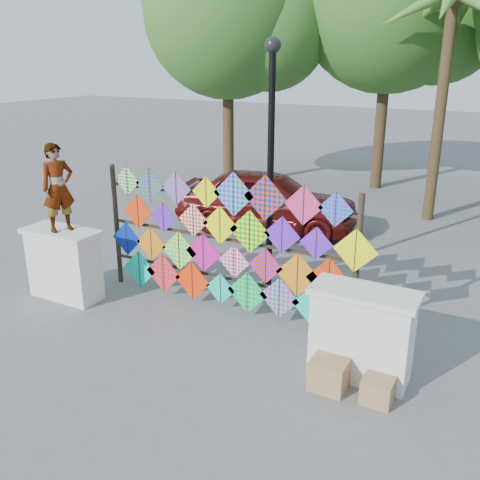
# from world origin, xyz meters

# --- Properties ---
(ground) EXTENTS (80.00, 80.00, 0.00)m
(ground) POSITION_xyz_m (0.00, 0.00, 0.00)
(ground) COLOR slate
(ground) RESTS_ON ground
(parapet_left) EXTENTS (1.40, 0.65, 1.28)m
(parapet_left) POSITION_xyz_m (-2.70, -0.20, 0.65)
(parapet_left) COLOR white
(parapet_left) RESTS_ON ground
(parapet_right) EXTENTS (1.40, 0.65, 1.28)m
(parapet_right) POSITION_xyz_m (2.70, -0.20, 0.65)
(parapet_right) COLOR white
(parapet_right) RESTS_ON ground
(kite_rack) EXTENTS (4.98, 0.24, 2.44)m
(kite_rack) POSITION_xyz_m (0.12, 0.72, 1.19)
(kite_rack) COLOR black
(kite_rack) RESTS_ON ground
(tree_west) EXTENTS (5.85, 5.20, 8.01)m
(tree_west) POSITION_xyz_m (-4.40, 9.03, 5.38)
(tree_west) COLOR #4C3820
(tree_west) RESTS_ON ground
(palm_tree) EXTENTS (3.62, 3.62, 5.83)m
(palm_tree) POSITION_xyz_m (2.20, 8.00, 4.95)
(palm_tree) COLOR #4C3820
(palm_tree) RESTS_ON ground
(vendor_woman) EXTENTS (0.56, 0.65, 1.51)m
(vendor_woman) POSITION_xyz_m (-2.64, -0.20, 2.04)
(vendor_woman) COLOR #99999E
(vendor_woman) RESTS_ON parapet_left
(sedan) EXTENTS (4.71, 2.52, 1.52)m
(sedan) POSITION_xyz_m (-1.23, 5.14, 0.76)
(sedan) COLOR #57100E
(sedan) RESTS_ON ground
(lamppost) EXTENTS (0.28, 0.28, 4.46)m
(lamppost) POSITION_xyz_m (0.30, 2.00, 2.69)
(lamppost) COLOR black
(lamppost) RESTS_ON ground
(cardboard_box_near) EXTENTS (0.47, 0.42, 0.42)m
(cardboard_box_near) POSITION_xyz_m (2.43, -0.67, 0.21)
(cardboard_box_near) COLOR olive
(cardboard_box_near) RESTS_ON ground
(cardboard_box_far) EXTENTS (0.38, 0.35, 0.32)m
(cardboard_box_far) POSITION_xyz_m (3.07, -0.66, 0.16)
(cardboard_box_far) COLOR olive
(cardboard_box_far) RESTS_ON ground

